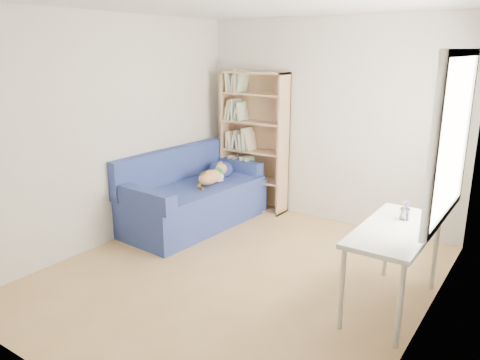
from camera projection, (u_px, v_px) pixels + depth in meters
The scene contains 6 objects.
ground at pixel (238, 275), 4.74m from camera, with size 4.00×4.00×0.00m, color #AF854F.
room_shell at pixel (249, 114), 4.27m from camera, with size 3.54×4.04×2.62m.
sofa at pixel (193, 197), 6.05m from camera, with size 1.04×2.00×0.96m.
bookshelf at pixel (254, 147), 6.50m from camera, with size 0.96×0.30×1.92m.
desk at pixel (396, 236), 3.97m from camera, with size 0.56×1.22×0.75m.
pen_cup at pixel (405, 213), 4.13m from camera, with size 0.09×0.09×0.17m.
Camera 1 is at (2.46, -3.53, 2.21)m, focal length 35.00 mm.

